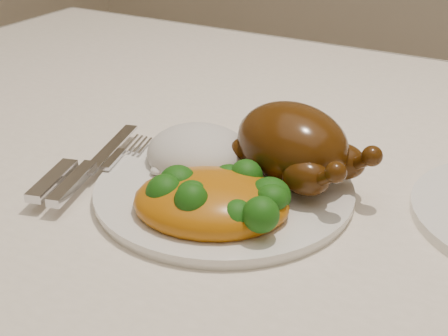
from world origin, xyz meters
The scene contains 7 objects.
dining_table centered at (0.00, 0.00, 0.67)m, with size 1.60×0.90×0.76m.
tablecloth centered at (0.00, 0.00, 0.74)m, with size 1.73×1.03×0.18m.
dinner_plate centered at (-0.14, -0.07, 0.77)m, with size 0.26×0.26×0.01m, color white.
roast_chicken centered at (-0.08, -0.02, 0.82)m, with size 0.17×0.13×0.08m.
rice_mound centered at (-0.19, -0.04, 0.79)m, with size 0.12×0.11×0.06m.
mac_and_cheese centered at (-0.12, -0.12, 0.79)m, with size 0.18×0.16×0.06m.
cutlery centered at (-0.28, -0.12, 0.78)m, with size 0.07×0.20×0.01m.
Camera 1 is at (0.13, -0.55, 1.08)m, focal length 50.00 mm.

